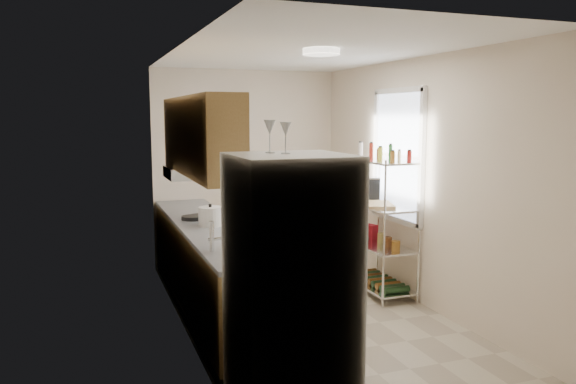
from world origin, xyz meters
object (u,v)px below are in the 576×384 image
object	(u,v)px
frying_pan_large	(193,218)
cutting_board	(375,205)
rice_cooker	(210,216)
refrigerator	(290,291)
espresso_machine	(371,189)

from	to	relation	value
frying_pan_large	cutting_board	distance (m)	1.99
rice_cooker	frying_pan_large	size ratio (longest dim) A/B	1.00
refrigerator	frying_pan_large	bearing A→B (deg)	93.22
rice_cooker	frying_pan_large	xyz separation A→B (m)	(-0.11, 0.39, -0.08)
refrigerator	cutting_board	distance (m)	2.76
frying_pan_large	espresso_machine	world-z (taller)	espresso_machine
rice_cooker	espresso_machine	size ratio (longest dim) A/B	0.84
frying_pan_large	espresso_machine	size ratio (longest dim) A/B	0.84
espresso_machine	cutting_board	bearing A→B (deg)	-94.13
refrigerator	frying_pan_large	world-z (taller)	refrigerator
rice_cooker	espresso_machine	bearing A→B (deg)	7.89
frying_pan_large	cutting_board	xyz separation A→B (m)	(1.93, -0.47, 0.11)
refrigerator	rice_cooker	size ratio (longest dim) A/B	7.43
refrigerator	cutting_board	bearing A→B (deg)	49.72
refrigerator	frying_pan_large	xyz separation A→B (m)	(-0.14, 2.57, 0.04)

